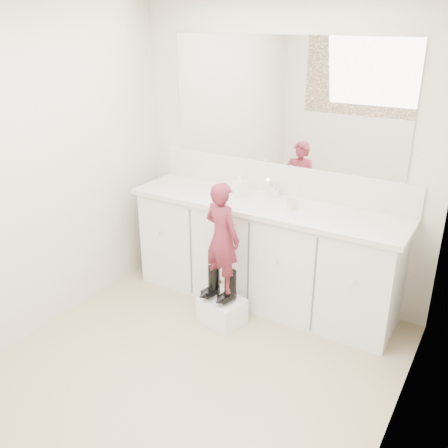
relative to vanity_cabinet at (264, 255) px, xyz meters
The scene contains 16 objects.
floor 1.30m from the vanity_cabinet, 90.00° to the right, with size 3.00×3.00×0.00m, color #958061.
wall_back 0.82m from the vanity_cabinet, 90.00° to the left, with size 2.60×2.60×0.00m, color beige.
wall_left 1.95m from the vanity_cabinet, 136.70° to the right, with size 3.00×3.00×0.00m, color beige.
wall_right 1.95m from the vanity_cabinet, 43.30° to the right, with size 3.00×3.00×0.00m, color beige.
vanity_cabinet is the anchor object (origin of this frame).
countertop 0.45m from the vanity_cabinet, 90.00° to the right, with size 2.28×0.58×0.04m, color beige.
backsplash 0.64m from the vanity_cabinet, 90.00° to the left, with size 2.28×0.03×0.25m, color beige.
mirror 1.24m from the vanity_cabinet, 90.00° to the left, with size 2.00×0.02×1.00m, color white.
faucet 0.54m from the vanity_cabinet, 90.00° to the left, with size 0.08×0.08×0.10m, color silver.
cup 0.56m from the vanity_cabinet, ahead, with size 0.09×0.09×0.08m, color beige.
soap_bottle 0.62m from the vanity_cabinet, behind, with size 0.09×0.09×0.20m, color silver.
step_stool 0.59m from the vanity_cabinet, 104.59° to the right, with size 0.32×0.27×0.21m, color white.
boot_left 0.52m from the vanity_cabinet, 112.69° to the right, with size 0.10×0.18×0.27m, color black, non-canonical shape.
boot_right 0.49m from the vanity_cabinet, 95.84° to the right, with size 0.10×0.18×0.27m, color black, non-canonical shape.
toddler 0.58m from the vanity_cabinet, 104.59° to the right, with size 0.31×0.21×0.86m, color #A13141.
toothbrush 0.64m from the vanity_cabinet, 96.44° to the right, with size 0.01×0.01×0.14m, color #DB557C.
Camera 1 is at (1.63, -2.16, 2.26)m, focal length 40.00 mm.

